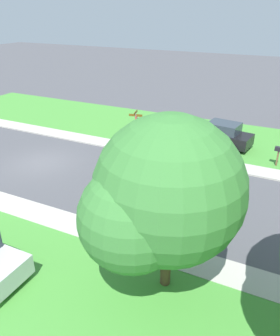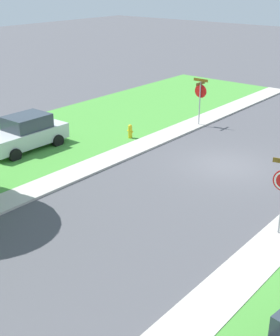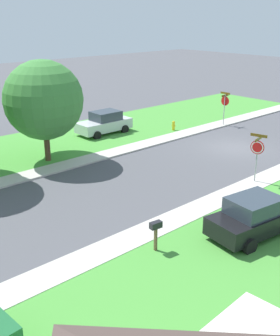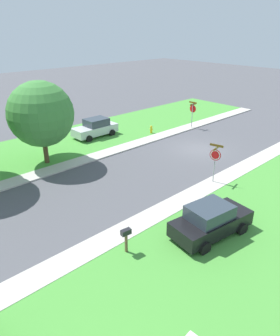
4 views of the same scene
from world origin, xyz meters
name	(u,v)px [view 1 (image 1 of 4)]	position (x,y,z in m)	size (l,w,h in m)	color
ground_plane	(41,163)	(0.00, 0.00, 0.00)	(120.00, 120.00, 0.00)	#4C4C51
sidewalk_east	(202,265)	(4.70, 12.00, 0.05)	(1.40, 56.00, 0.10)	#B7B2A8
sidewalk_west	(247,169)	(-4.70, 12.00, 0.05)	(1.40, 56.00, 0.10)	#B7B2A8
lawn_west	(259,144)	(-9.40, 12.00, 0.04)	(8.00, 56.00, 0.08)	#479338
stop_sign_far_corner	(136,124)	(-4.53, 4.50, 1.89)	(0.90, 0.90, 2.77)	#9E9EA3
car_black_behind_trees	(221,135)	(-7.84, 9.50, 0.87)	(2.48, 4.51, 1.76)	black
tree_sidewalk_mid	(160,197)	(6.47, 10.89, 3.73)	(5.15, 4.80, 6.29)	#4C3823
mailbox	(279,152)	(-6.01, 13.50, 1.01)	(0.30, 0.51, 1.31)	brown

